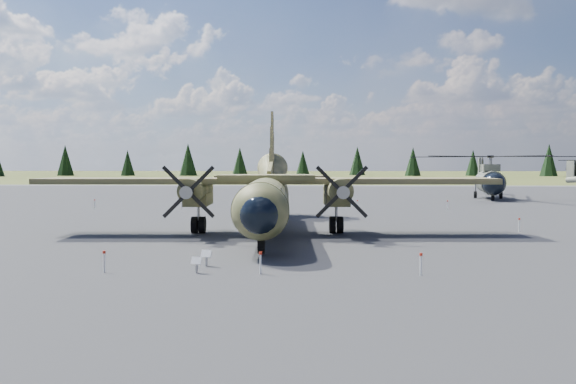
{
  "coord_description": "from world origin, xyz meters",
  "views": [
    {
      "loc": [
        3.95,
        -34.43,
        4.21
      ],
      "look_at": [
        2.36,
        2.0,
        2.3
      ],
      "focal_mm": 35.0,
      "sensor_mm": 36.0,
      "label": 1
    }
  ],
  "objects": [
    {
      "name": "ground",
      "position": [
        0.0,
        0.0,
        0.0
      ],
      "size": [
        500.0,
        500.0,
        0.0
      ],
      "primitive_type": "plane",
      "color": "brown",
      "rests_on": "ground"
    },
    {
      "name": "apron",
      "position": [
        0.0,
        10.0,
        0.0
      ],
      "size": [
        120.0,
        120.0,
        0.04
      ],
      "primitive_type": "cube",
      "color": "#5B5C61",
      "rests_on": "ground"
    },
    {
      "name": "transport_plane",
      "position": [
        1.24,
        -0.68,
        2.52
      ],
      "size": [
        26.62,
        24.18,
        8.78
      ],
      "rotation": [
        0.0,
        0.0,
        0.05
      ],
      "color": "#353C20",
      "rests_on": "ground"
    },
    {
      "name": "helicopter_near",
      "position": [
        24.43,
        31.36,
        3.58
      ],
      "size": [
        23.24,
        24.84,
        5.05
      ],
      "rotation": [
        0.0,
        0.0,
        -0.19
      ],
      "color": "slate",
      "rests_on": "ground"
    },
    {
      "name": "info_placard_left",
      "position": [
        -0.45,
        -13.44,
        0.42
      ],
      "size": [
        0.43,
        0.25,
        0.63
      ],
      "rotation": [
        0.0,
        0.0,
        -0.22
      ],
      "color": "gray",
      "rests_on": "ground"
    },
    {
      "name": "info_placard_right",
      "position": [
        -0.34,
        -12.03,
        0.45
      ],
      "size": [
        0.46,
        0.27,
        0.68
      ],
      "rotation": [
        0.0,
        0.0,
        -0.23
      ],
      "color": "gray",
      "rests_on": "ground"
    },
    {
      "name": "barrier_fence",
      "position": [
        -0.46,
        -0.08,
        0.51
      ],
      "size": [
        33.12,
        29.62,
        0.85
      ],
      "color": "white",
      "rests_on": "ground"
    },
    {
      "name": "treeline",
      "position": [
        -12.54,
        3.37,
        4.86
      ],
      "size": [
        329.58,
        327.55,
        10.93
      ],
      "color": "black",
      "rests_on": "ground"
    }
  ]
}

